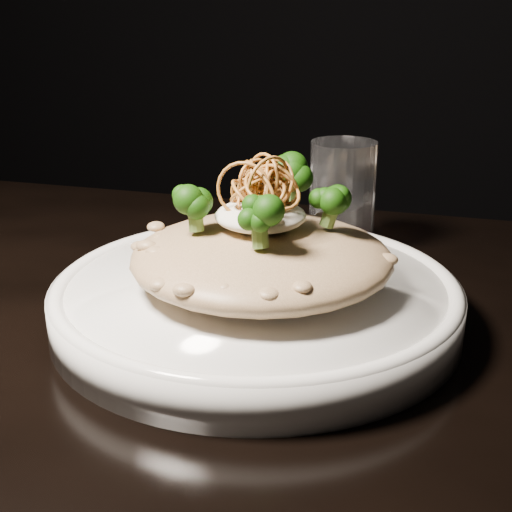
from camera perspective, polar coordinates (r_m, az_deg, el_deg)
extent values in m
cube|color=black|center=(0.52, -2.07, -10.33)|extent=(1.10, 0.80, 0.04)
cylinder|color=white|center=(0.56, 0.00, -3.71)|extent=(0.32, 0.32, 0.03)
ellipsoid|color=brown|center=(0.54, 0.46, -0.10)|extent=(0.20, 0.20, 0.04)
ellipsoid|color=white|center=(0.54, 0.35, 3.25)|extent=(0.07, 0.07, 0.02)
cylinder|color=white|center=(0.70, 6.89, 4.56)|extent=(0.08, 0.08, 0.11)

